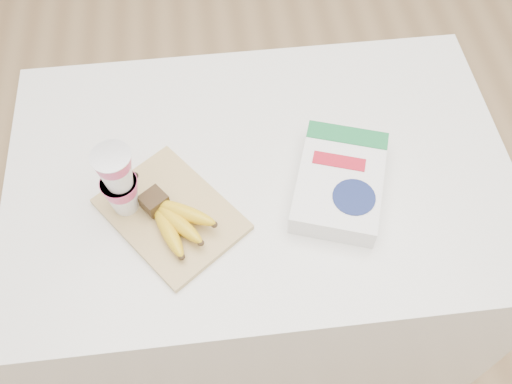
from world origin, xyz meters
The scene contains 5 objects.
table centered at (0.00, 0.00, 0.42)m, with size 1.11×0.74×0.83m, color white.
cutting_board centered at (-0.20, -0.10, 0.84)m, with size 0.21×0.28×0.01m, color tan.
bananas centered at (-0.19, -0.12, 0.87)m, with size 0.16×0.17×0.05m.
yogurt_stack centered at (-0.29, -0.07, 0.94)m, with size 0.08×0.08×0.18m.
cereal_box centered at (0.16, -0.07, 0.86)m, with size 0.25×0.30×0.06m.
Camera 1 is at (-0.09, -0.71, 1.85)m, focal length 40.00 mm.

